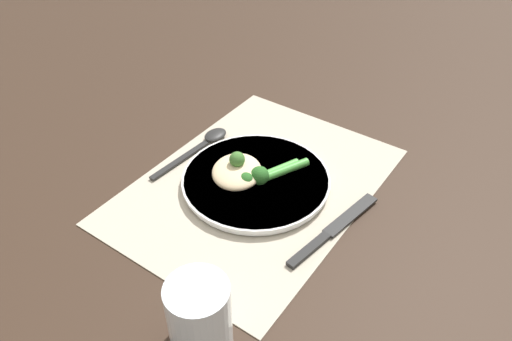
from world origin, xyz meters
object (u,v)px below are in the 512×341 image
(broccoli_stalk_rear, at_px, (253,177))
(water_glass, at_px, (199,316))
(plate, at_px, (256,180))
(knife, at_px, (333,230))
(chicken_fillet, at_px, (237,171))
(broccoli_stalk_right, at_px, (266,174))
(spoon, at_px, (207,141))

(broccoli_stalk_rear, xyz_separation_m, water_glass, (0.27, 0.11, 0.02))
(plate, height_order, broccoli_stalk_rear, broccoli_stalk_rear)
(broccoli_stalk_rear, bearing_deg, knife, -161.08)
(broccoli_stalk_rear, distance_m, knife, 0.16)
(plate, distance_m, chicken_fillet, 0.04)
(broccoli_stalk_right, relative_size, knife, 0.52)
(chicken_fillet, distance_m, broccoli_stalk_rear, 0.03)
(spoon, relative_size, water_glass, 1.82)
(broccoli_stalk_rear, relative_size, knife, 0.56)
(plate, bearing_deg, knife, 81.94)
(chicken_fillet, relative_size, broccoli_stalk_rear, 1.07)
(water_glass, bearing_deg, plate, -157.63)
(broccoli_stalk_rear, xyz_separation_m, spoon, (-0.05, -0.14, -0.02))
(spoon, bearing_deg, chicken_fillet, -23.81)
(broccoli_stalk_rear, height_order, broccoli_stalk_right, broccoli_stalk_right)
(knife, xyz_separation_m, water_glass, (0.26, -0.04, 0.04))
(broccoli_stalk_right, distance_m, spoon, 0.16)
(chicken_fillet, bearing_deg, water_glass, 28.35)
(plate, bearing_deg, spoon, -106.66)
(chicken_fillet, height_order, broccoli_stalk_rear, same)
(broccoli_stalk_right, bearing_deg, spoon, 11.41)
(chicken_fillet, relative_size, spoon, 0.66)
(broccoli_stalk_rear, bearing_deg, chicken_fillet, 36.36)
(spoon, height_order, water_glass, water_glass)
(plate, xyz_separation_m, knife, (0.02, 0.16, -0.01))
(spoon, xyz_separation_m, water_glass, (0.32, 0.26, 0.04))
(knife, bearing_deg, water_glass, -90.20)
(broccoli_stalk_right, xyz_separation_m, spoon, (-0.04, -0.16, -0.02))
(broccoli_stalk_rear, distance_m, broccoli_stalk_right, 0.02)
(plate, xyz_separation_m, broccoli_stalk_right, (-0.01, 0.02, 0.02))
(chicken_fillet, xyz_separation_m, water_glass, (0.26, 0.14, 0.02))
(chicken_fillet, bearing_deg, plate, 126.01)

